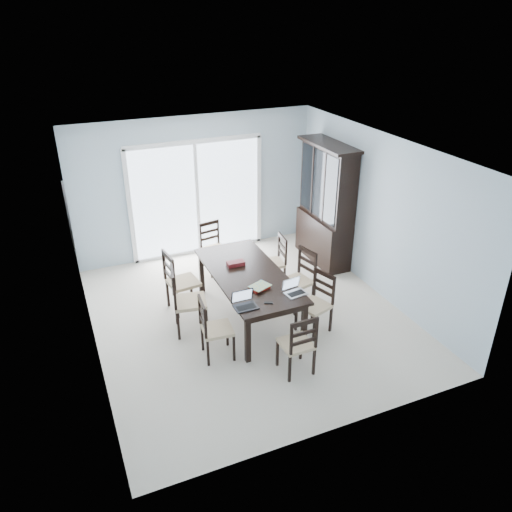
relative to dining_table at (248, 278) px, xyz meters
The scene contains 24 objects.
floor 0.67m from the dining_table, ahead, with size 5.00×5.00×0.00m, color beige.
ceiling 1.93m from the dining_table, ahead, with size 5.00×5.00×0.00m, color white.
back_wall 2.58m from the dining_table, 90.00° to the left, with size 4.50×0.02×2.60m, color #A6BAC6.
wall_left 2.34m from the dining_table, behind, with size 0.02×5.00×2.60m, color #A6BAC6.
wall_right 2.34m from the dining_table, ahead, with size 0.02×5.00×2.60m, color #A6BAC6.
balcony 3.57m from the dining_table, 90.00° to the left, with size 4.50×2.00×0.10m, color gray.
railing 4.50m from the dining_table, 90.00° to the left, with size 4.50×0.06×1.10m, color #99999E.
dining_table is the anchor object (origin of this frame).
china_hutch 2.41m from the dining_table, 31.71° to the left, with size 0.50×1.38×2.20m.
sliding_door 2.51m from the dining_table, 90.00° to the left, with size 2.52×0.05×2.18m.
chair_left_near 1.10m from the dining_table, 139.38° to the right, with size 0.44×0.43×1.04m.
chair_left_mid 1.00m from the dining_table, behind, with size 0.53×0.52×1.18m.
chair_left_far 1.10m from the dining_table, 148.22° to the left, with size 0.50×0.49×1.17m.
chair_right_near 1.08m from the dining_table, 40.57° to the right, with size 0.51×0.50×1.05m.
chair_right_mid 0.90m from the dining_table, ahead, with size 0.50×0.50×1.09m.
chair_right_far 1.10m from the dining_table, 41.83° to the left, with size 0.43×0.42×1.02m.
chair_end_near 1.51m from the dining_table, 86.86° to the right, with size 0.39×0.40×1.03m.
chair_end_far 1.67m from the dining_table, 90.05° to the left, with size 0.45×0.46×1.04m.
laptop_dark 0.94m from the dining_table, 114.17° to the right, with size 0.31×0.22×0.21m.
laptop_silver 0.89m from the dining_table, 64.49° to the right, with size 0.32×0.24×0.20m.
book_stack 0.48m from the dining_table, 92.39° to the right, with size 0.33×0.30×0.05m.
cell_phone 0.87m from the dining_table, 94.05° to the right, with size 0.11×0.05×0.01m, color black.
game_box 0.33m from the dining_table, 103.95° to the left, with size 0.27×0.13×0.07m, color #521015.
hot_tub 3.61m from the dining_table, 100.51° to the left, with size 2.05×1.88×0.96m.
Camera 1 is at (-2.43, -5.97, 4.30)m, focal length 35.00 mm.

